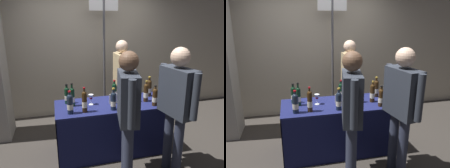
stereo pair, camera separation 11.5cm
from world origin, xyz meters
The scene contains 20 objects.
ground_plane centered at (0.00, 0.00, 0.00)m, with size 12.00×12.00×0.00m, color #38332D.
back_partition centered at (0.00, 1.58, 1.37)m, with size 7.54×0.12×2.74m, color #B2A893.
tasting_table centered at (0.00, 0.00, 0.52)m, with size 1.65×0.70×0.75m.
featured_wine_bottle centered at (0.09, 0.19, 0.88)m, with size 0.07×0.07×0.30m.
display_bottle_0 centered at (0.52, -0.04, 0.90)m, with size 0.07×0.07×0.32m.
display_bottle_1 centered at (0.29, -0.02, 0.90)m, with size 0.08×0.08×0.34m.
display_bottle_2 centered at (-0.43, -0.20, 0.90)m, with size 0.07×0.07×0.35m.
display_bottle_3 centered at (0.66, 0.17, 0.89)m, with size 0.08×0.08×0.32m.
display_bottle_4 centered at (-0.04, -0.23, 0.89)m, with size 0.08×0.08×0.31m.
display_bottle_5 centered at (-0.64, 0.17, 0.88)m, with size 0.07×0.07×0.30m.
display_bottle_6 centered at (0.57, -0.23, 0.89)m, with size 0.08×0.08×0.31m.
display_bottle_7 centered at (-0.57, 0.05, 0.90)m, with size 0.07×0.07×0.34m.
display_bottle_8 centered at (-0.62, -0.21, 0.89)m, with size 0.08×0.08×0.31m.
wine_glass_near_vendor centered at (-0.30, 0.04, 0.87)m, with size 0.07×0.07×0.15m.
wine_glass_mid centered at (0.20, -0.21, 0.85)m, with size 0.07×0.07×0.13m.
brochure_stand centered at (0.03, 0.00, 0.83)m, with size 0.14×0.01×0.15m, color silver.
vendor_presenter centered at (0.38, 0.75, 0.96)m, with size 0.22×0.58×1.60m.
taster_foreground_right centered at (0.00, -0.70, 0.98)m, with size 0.30×0.64×1.63m.
taster_foreground_left centered at (0.62, -0.71, 1.00)m, with size 0.29×0.64×1.65m.
booth_signpost centered at (0.16, 1.19, 1.45)m, with size 0.54×0.04×2.33m.
Camera 1 is at (-0.77, -2.90, 1.95)m, focal length 34.99 mm.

